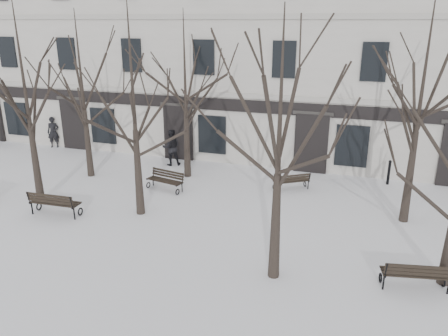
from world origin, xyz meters
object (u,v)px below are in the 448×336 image
at_px(tree_2, 280,118).
at_px(bench_1, 54,203).
at_px(bench_3, 166,180).
at_px(bench_2, 416,274).
at_px(bench_4, 292,181).
at_px(tree_0, 24,82).
at_px(tree_1, 132,86).

height_order(tree_2, bench_1, tree_2).
bearing_deg(bench_3, bench_2, -13.55).
distance_m(bench_3, bench_4, 5.57).
relative_size(tree_2, bench_2, 4.00).
bearing_deg(tree_0, bench_3, 33.74).
bearing_deg(bench_1, bench_4, -149.25).
relative_size(bench_3, bench_4, 1.10).
distance_m(tree_1, bench_3, 5.18).
bearing_deg(tree_1, bench_3, 93.05).
distance_m(tree_1, bench_1, 5.49).
bearing_deg(bench_1, bench_2, 172.79).
relative_size(tree_0, bench_1, 3.96).
bearing_deg(bench_4, tree_2, 61.74).
height_order(tree_0, bench_3, tree_0).
xyz_separation_m(tree_0, tree_1, (4.45, 0.29, 0.01)).
bearing_deg(bench_2, tree_1, -23.51).
bearing_deg(bench_3, tree_1, -74.57).
distance_m(tree_2, bench_1, 9.93).
relative_size(tree_0, bench_4, 4.88).
bearing_deg(bench_3, bench_4, 29.61).
bearing_deg(tree_1, tree_0, -176.22).
distance_m(tree_1, bench_4, 8.07).
xyz_separation_m(tree_1, bench_1, (-3.04, -1.20, -4.41)).
relative_size(tree_0, bench_2, 4.18).
relative_size(tree_2, bench_4, 4.68).
bearing_deg(bench_4, bench_3, -16.30).
height_order(bench_2, bench_3, bench_2).
distance_m(tree_2, bench_2, 5.76).
relative_size(tree_1, bench_2, 4.19).
xyz_separation_m(bench_2, bench_4, (-4.52, 6.44, -0.06)).
bearing_deg(bench_4, tree_1, 5.71).
xyz_separation_m(tree_2, bench_3, (-5.97, 5.32, -4.26)).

